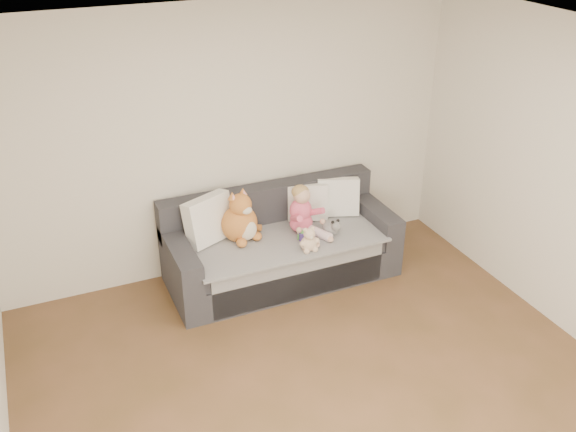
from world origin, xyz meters
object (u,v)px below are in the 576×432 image
(teddy_bear, at_px, (309,241))
(sippy_cup, at_px, (302,235))
(toddler, at_px, (303,213))
(plush_cat, at_px, (241,221))
(sofa, at_px, (280,248))

(teddy_bear, xyz_separation_m, sippy_cup, (0.02, 0.19, -0.04))
(sippy_cup, bearing_deg, toddler, 62.68)
(plush_cat, relative_size, sippy_cup, 4.71)
(toddler, relative_size, plush_cat, 0.94)
(plush_cat, height_order, teddy_bear, plush_cat)
(sofa, relative_size, plush_cat, 4.17)
(sofa, distance_m, toddler, 0.43)
(plush_cat, relative_size, teddy_bear, 2.15)
(toddler, xyz_separation_m, plush_cat, (-0.59, 0.12, -0.01))
(toddler, distance_m, sippy_cup, 0.22)
(sofa, bearing_deg, toddler, -17.38)
(plush_cat, height_order, sippy_cup, plush_cat)
(plush_cat, bearing_deg, teddy_bear, -62.49)
(plush_cat, distance_m, teddy_bear, 0.68)
(teddy_bear, bearing_deg, sofa, 105.78)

